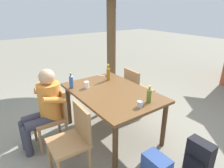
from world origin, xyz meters
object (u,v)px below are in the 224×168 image
object	(u,v)px
cup_steel	(140,104)
bottle_blue	(71,81)
table_knife	(104,76)
backpack_by_far_side	(199,158)
dining_table	(112,97)
bottle_amber	(108,73)
cup_white	(87,85)
chair_near_left	(54,113)
bottle_olive	(149,95)
chair_near_right	(74,137)
chair_far_left	(136,88)
person_in_white_shirt	(45,105)

from	to	relation	value
cup_steel	bottle_blue	bearing A→B (deg)	-157.81
table_knife	backpack_by_far_side	bearing A→B (deg)	3.06
dining_table	backpack_by_far_side	world-z (taller)	dining_table
bottle_amber	bottle_blue	world-z (taller)	bottle_amber
backpack_by_far_side	bottle_amber	bearing A→B (deg)	-174.88
dining_table	cup_white	bearing A→B (deg)	-143.44
chair_near_left	bottle_olive	size ratio (longest dim) A/B	3.61
bottle_olive	cup_steel	world-z (taller)	bottle_olive
bottle_blue	chair_near_right	bearing A→B (deg)	-24.28
cup_white	bottle_amber	bearing A→B (deg)	101.69
dining_table	bottle_amber	xyz separation A→B (m)	(-0.44, 0.23, 0.21)
bottle_amber	cup_steel	size ratio (longest dim) A/B	3.46
dining_table	table_knife	distance (m)	0.71
bottle_olive	table_knife	world-z (taller)	bottle_olive
cup_steel	cup_white	distance (m)	0.99
chair_near_left	backpack_by_far_side	xyz separation A→B (m)	(1.64, 1.21, -0.27)
dining_table	cup_steel	world-z (taller)	cup_steel
chair_far_left	backpack_by_far_side	xyz separation A→B (m)	(1.64, -0.43, -0.27)
bottle_amber	bottle_blue	bearing A→B (deg)	-93.40
chair_near_left	backpack_by_far_side	world-z (taller)	chair_near_left
bottle_amber	backpack_by_far_side	xyz separation A→B (m)	(1.73, 0.16, -0.66)
table_knife	chair_near_right	bearing A→B (deg)	-47.96
chair_near_left	chair_near_right	distance (m)	0.69
person_in_white_shirt	cup_white	distance (m)	0.70
bottle_olive	bottle_blue	size ratio (longest dim) A/B	0.93
bottle_amber	backpack_by_far_side	world-z (taller)	bottle_amber
dining_table	chair_near_right	xyz separation A→B (m)	(0.35, -0.82, -0.18)
bottle_amber	cup_steel	bearing A→B (deg)	-12.52
dining_table	chair_near_right	bearing A→B (deg)	-66.96
chair_near_right	bottle_olive	size ratio (longest dim) A/B	3.61
chair_near_right	table_knife	size ratio (longest dim) A/B	3.94
chair_near_right	cup_white	distance (m)	0.95
bottle_amber	table_knife	xyz separation A→B (m)	(-0.21, 0.05, -0.12)
person_in_white_shirt	backpack_by_far_side	world-z (taller)	person_in_white_shirt
cup_steel	cup_white	size ratio (longest dim) A/B	0.77
chair_near_left	bottle_olive	bearing A→B (deg)	47.50
bottle_blue	cup_steel	bearing A→B (deg)	22.19
chair_far_left	backpack_by_far_side	bearing A→B (deg)	-14.68
backpack_by_far_side	table_knife	bearing A→B (deg)	-176.94
chair_near_right	bottle_amber	xyz separation A→B (m)	(-0.79, 1.05, 0.39)
bottle_blue	chair_far_left	bearing A→B (deg)	84.08
person_in_white_shirt	table_knife	world-z (taller)	person_in_white_shirt
chair_far_left	bottle_blue	bearing A→B (deg)	-95.92
cup_white	table_knife	bearing A→B (deg)	119.97
bottle_amber	bottle_blue	distance (m)	0.68
bottle_amber	bottle_olive	bearing A→B (deg)	-2.44
bottle_blue	bottle_olive	bearing A→B (deg)	30.90
chair_far_left	cup_white	xyz separation A→B (m)	(0.01, -1.07, 0.32)
chair_near_right	dining_table	bearing A→B (deg)	113.04
chair_near_left	cup_white	xyz separation A→B (m)	(0.00, 0.57, 0.32)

